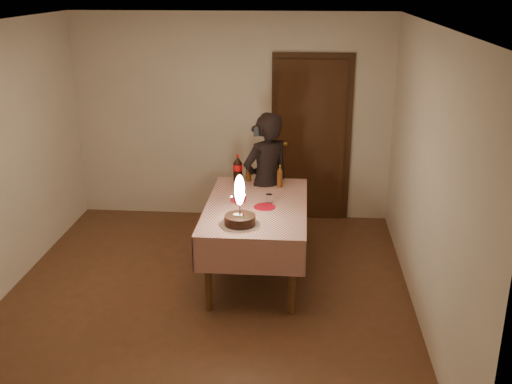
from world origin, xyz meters
TOP-DOWN VIEW (x-y plane):
  - ground at (0.00, 0.00)m, footprint 4.00×4.50m
  - room_shell at (0.03, 0.08)m, footprint 4.04×4.54m
  - dining_table at (0.45, 0.54)m, footprint 1.02×1.72m
  - birthday_cake at (0.34, -0.00)m, footprint 0.36×0.36m
  - red_plate at (0.53, 0.47)m, footprint 0.22×0.22m
  - red_cup at (0.27, 0.55)m, footprint 0.08×0.08m
  - clear_cup at (0.57, 0.60)m, footprint 0.07×0.07m
  - napkin_stack at (0.25, 0.66)m, footprint 0.15×0.15m
  - cola_bottle at (0.18, 1.24)m, footprint 0.10×0.10m
  - amber_bottle_left at (0.30, 1.29)m, footprint 0.06×0.06m
  - amber_bottle_right at (0.66, 1.10)m, footprint 0.06×0.06m
  - amber_bottle_mid at (0.53, 1.27)m, footprint 0.06×0.06m
  - photographer at (0.50, 1.19)m, footprint 0.70×0.66m

SIDE VIEW (x-z plane):
  - ground at x=0.00m, z-range -0.01..0.01m
  - dining_table at x=0.45m, z-range 0.29..1.09m
  - red_plate at x=0.53m, z-range 0.80..0.81m
  - photographer at x=0.50m, z-range 0.00..1.61m
  - napkin_stack at x=0.25m, z-range 0.80..0.82m
  - clear_cup at x=0.57m, z-range 0.80..0.89m
  - red_cup at x=0.27m, z-range 0.80..0.90m
  - birthday_cake at x=0.34m, z-range 0.67..1.16m
  - amber_bottle_left at x=0.30m, z-range 0.79..1.04m
  - amber_bottle_right at x=0.66m, z-range 0.79..1.04m
  - amber_bottle_mid at x=0.53m, z-range 0.79..1.04m
  - cola_bottle at x=0.18m, z-range 0.79..1.11m
  - room_shell at x=0.03m, z-range 0.34..2.96m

